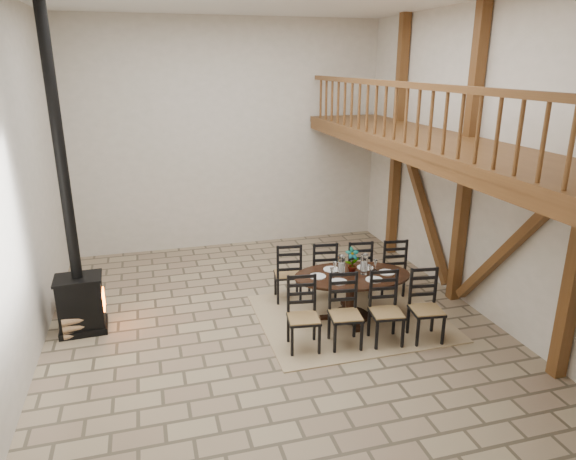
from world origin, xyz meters
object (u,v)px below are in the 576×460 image
object	(u,v)px
dining_table	(351,297)
log_stack	(73,323)
wood_stove	(76,265)
log_basket	(77,300)

from	to	relation	value
dining_table	log_stack	bearing A→B (deg)	178.29
dining_table	wood_stove	xyz separation A→B (m)	(-4.24, 0.77, 0.72)
dining_table	log_basket	xyz separation A→B (m)	(-4.41, 1.55, -0.20)
wood_stove	log_stack	xyz separation A→B (m)	(-0.15, -0.04, -0.94)
dining_table	log_stack	xyz separation A→B (m)	(-4.39, 0.73, -0.22)
dining_table	log_basket	world-z (taller)	dining_table
log_basket	log_stack	bearing A→B (deg)	-88.05
dining_table	log_stack	world-z (taller)	dining_table
dining_table	wood_stove	size ratio (longest dim) A/B	0.52
dining_table	log_stack	size ratio (longest dim) A/B	4.94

